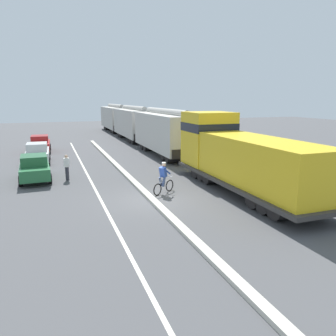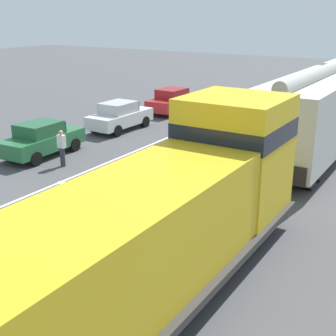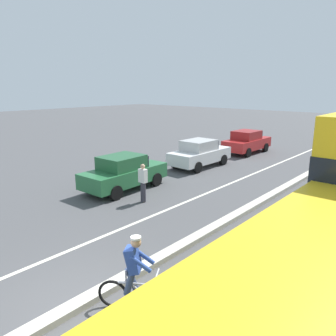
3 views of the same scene
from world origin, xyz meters
name	(u,v)px [view 3 (image 3 of 3)]	position (x,y,z in m)	size (l,w,h in m)	color
ground_plane	(77,308)	(0.00, 0.00, 0.00)	(120.00, 120.00, 0.00)	#4C4C4F
median_curb	(225,222)	(0.00, 6.00, 0.08)	(0.36, 36.00, 0.16)	beige
lane_stripe	(173,207)	(-2.40, 6.00, 0.00)	(0.14, 36.00, 0.01)	silver
parked_car_green	(124,172)	(-5.65, 6.34, 0.82)	(1.97, 4.27, 1.62)	#286B3D
parked_car_white	(200,153)	(-5.63, 12.26, 0.82)	(1.87, 4.22, 1.62)	silver
parked_car_red	(247,142)	(-5.54, 17.89, 0.82)	(1.88, 4.23, 1.62)	red
cyclist	(135,276)	(0.99, 0.82, 0.82)	(1.48, 0.97, 1.71)	black
pedestrian_by_cars	(143,182)	(-3.75, 5.70, 0.85)	(0.34, 0.22, 1.62)	#33333D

